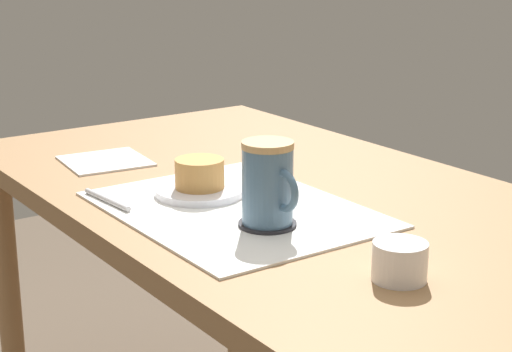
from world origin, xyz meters
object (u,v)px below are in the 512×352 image
object	(u,v)px
dining_table	(277,235)
sugar_bowl	(400,261)
pastry_plate	(200,191)
coffee_mug	(269,183)
pastry	(200,173)

from	to	relation	value
dining_table	sugar_bowl	distance (m)	0.44
pastry_plate	coffee_mug	xyz separation A→B (m)	(0.19, 0.00, 0.06)
pastry_plate	sugar_bowl	xyz separation A→B (m)	(0.44, 0.02, 0.02)
pastry_plate	coffee_mug	distance (m)	0.20
pastry_plate	sugar_bowl	size ratio (longest dim) A/B	2.12
dining_table	pastry_plate	bearing A→B (deg)	-104.50
pastry_plate	coffee_mug	world-z (taller)	coffee_mug
pastry	sugar_bowl	xyz separation A→B (m)	(0.44, 0.02, -0.02)
pastry	sugar_bowl	distance (m)	0.44
dining_table	coffee_mug	distance (m)	0.26
dining_table	sugar_bowl	world-z (taller)	sugar_bowl
sugar_bowl	dining_table	bearing A→B (deg)	164.90
coffee_mug	sugar_bowl	bearing A→B (deg)	5.16
coffee_mug	dining_table	bearing A→B (deg)	139.79
dining_table	pastry_plate	distance (m)	0.17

